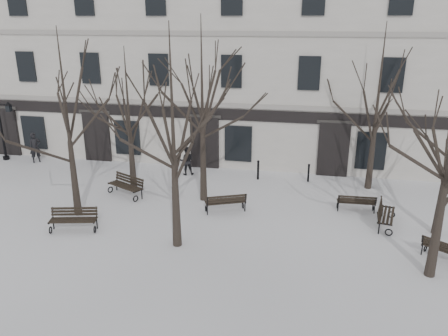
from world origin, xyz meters
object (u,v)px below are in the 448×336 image
(bench_2, at_px, (447,250))
(bench_5, at_px, (385,214))
(bench_4, at_px, (356,202))
(bench_3, at_px, (126,185))
(tree_0, at_px, (65,103))
(tree_1, at_px, (172,114))
(bench_1, at_px, (226,202))
(lamp_post, at_px, (5,127))
(bench_0, at_px, (74,219))

(bench_2, relative_size, bench_5, 0.86)
(bench_4, height_order, bench_5, bench_5)
(bench_2, xyz_separation_m, bench_3, (-13.29, 3.48, 0.08))
(tree_0, relative_size, bench_3, 3.88)
(bench_3, bearing_deg, tree_1, -21.17)
(tree_0, distance_m, bench_4, 12.87)
(tree_1, distance_m, bench_3, 7.18)
(bench_2, relative_size, bench_3, 0.83)
(bench_1, xyz_separation_m, bench_4, (5.58, 1.18, -0.04))
(tree_0, relative_size, bench_2, 4.66)
(tree_0, relative_size, lamp_post, 2.22)
(bench_2, bearing_deg, bench_1, 17.30)
(bench_5, bearing_deg, lamp_post, 88.92)
(tree_0, bearing_deg, bench_5, 6.58)
(bench_0, bearing_deg, tree_1, -17.62)
(bench_3, xyz_separation_m, lamp_post, (-9.13, 3.84, 1.50))
(bench_4, xyz_separation_m, bench_5, (1.01, -1.18, 0.07))
(tree_1, distance_m, bench_2, 10.54)
(tree_1, bearing_deg, bench_3, 132.33)
(lamp_post, bearing_deg, bench_5, -12.96)
(bench_0, distance_m, bench_1, 6.29)
(bench_3, relative_size, lamp_post, 0.57)
(tree_0, xyz_separation_m, bench_0, (0.63, -1.41, -4.36))
(bench_2, relative_size, lamp_post, 0.48)
(bench_3, distance_m, bench_4, 10.58)
(bench_4, bearing_deg, bench_2, 123.77)
(bench_0, bearing_deg, bench_1, 14.20)
(bench_1, xyz_separation_m, bench_5, (6.58, 0.01, 0.03))
(bench_2, relative_size, bench_4, 1.02)
(tree_1, xyz_separation_m, bench_0, (-4.39, 0.35, -4.48))
(bench_1, distance_m, bench_2, 8.67)
(bench_0, xyz_separation_m, bench_3, (0.59, 3.82, 0.03))
(tree_1, xyz_separation_m, bench_4, (6.78, 4.42, -4.54))
(bench_0, bearing_deg, bench_3, 68.08)
(tree_1, bearing_deg, bench_4, 33.08)
(tree_0, xyz_separation_m, tree_1, (5.01, -1.76, 0.12))
(bench_2, height_order, bench_5, bench_5)
(tree_0, bearing_deg, bench_0, -66.12)
(tree_0, distance_m, bench_1, 7.75)
(bench_0, xyz_separation_m, bench_4, (11.17, 4.07, -0.06))
(bench_1, height_order, bench_2, bench_1)
(bench_4, relative_size, bench_5, 0.84)
(bench_0, relative_size, bench_4, 1.17)
(bench_0, bearing_deg, bench_2, -11.70)
(bench_5, bearing_deg, tree_1, 124.46)
(bench_2, height_order, lamp_post, lamp_post)
(bench_0, distance_m, lamp_post, 11.57)
(tree_1, bearing_deg, bench_0, 175.47)
(bench_5, bearing_deg, bench_0, 115.24)
(lamp_post, bearing_deg, bench_0, -41.89)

